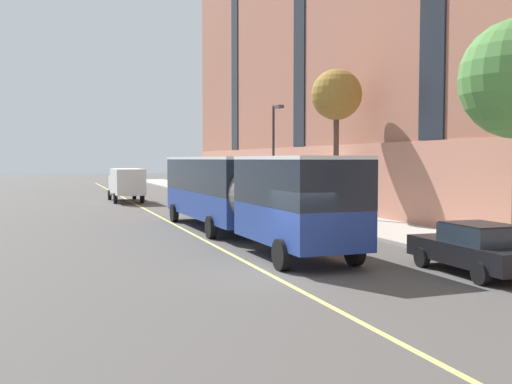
{
  "coord_description": "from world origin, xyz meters",
  "views": [
    {
      "loc": [
        -6.7,
        -16.83,
        3.48
      ],
      "look_at": [
        3.24,
        12.06,
        1.8
      ],
      "focal_mm": 42.0,
      "sensor_mm": 36.0,
      "label": 1
    }
  ],
  "objects": [
    {
      "name": "street_tree_far_uptown",
      "position": [
        8.8,
        14.11,
        7.06
      ],
      "size": [
        2.9,
        2.9,
        8.46
      ],
      "color": "brown",
      "rests_on": "sidewalk"
    },
    {
      "name": "parked_car_black_3",
      "position": [
        5.41,
        -2.03,
        0.78
      ],
      "size": [
        2.08,
        4.69,
        1.56
      ],
      "color": "black",
      "rests_on": "ground"
    },
    {
      "name": "box_truck",
      "position": [
        -0.89,
        32.48,
        1.59
      ],
      "size": [
        2.37,
        7.46,
        2.71
      ],
      "color": "silver",
      "rests_on": "ground"
    },
    {
      "name": "ground_plane",
      "position": [
        0.0,
        0.0,
        0.0
      ],
      "size": [
        260.0,
        260.0,
        0.0
      ],
      "primitive_type": "plane",
      "color": "#4C4947"
    },
    {
      "name": "lane_centerline",
      "position": [
        -0.5,
        3.0,
        0.0
      ],
      "size": [
        0.16,
        140.0,
        0.01
      ],
      "primitive_type": "cube",
      "color": "#E0D66B",
      "rests_on": "ground"
    },
    {
      "name": "parked_car_navy_4",
      "position": [
        5.41,
        23.82,
        0.78
      ],
      "size": [
        2.03,
        4.39,
        1.56
      ],
      "color": "navy",
      "rests_on": "ground"
    },
    {
      "name": "parked_car_navy_5",
      "position": [
        5.39,
        9.77,
        0.78
      ],
      "size": [
        1.98,
        4.75,
        1.56
      ],
      "color": "navy",
      "rests_on": "ground"
    },
    {
      "name": "city_bus",
      "position": [
        1.2,
        8.38,
        2.08
      ],
      "size": [
        3.24,
        18.68,
        3.59
      ],
      "color": "navy",
      "rests_on": "ground"
    },
    {
      "name": "sidewalk",
      "position": [
        8.77,
        3.0,
        0.07
      ],
      "size": [
        4.6,
        160.0,
        0.15
      ],
      "primitive_type": "cube",
      "color": "#ADA89E",
      "rests_on": "ground"
    },
    {
      "name": "parked_car_black_0",
      "position": [
        5.42,
        16.24,
        0.78
      ],
      "size": [
        1.97,
        4.57,
        1.56
      ],
      "color": "black",
      "rests_on": "ground"
    },
    {
      "name": "street_lamp",
      "position": [
        7.07,
        19.48,
        4.32
      ],
      "size": [
        0.36,
        1.48,
        6.79
      ],
      "color": "#2D2D30",
      "rests_on": "sidewalk"
    }
  ]
}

